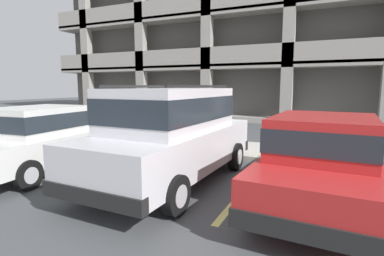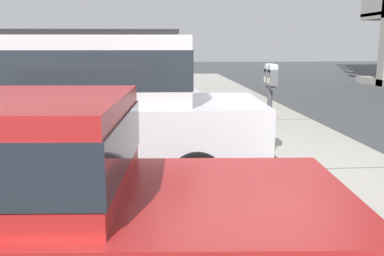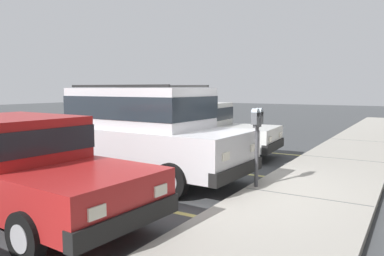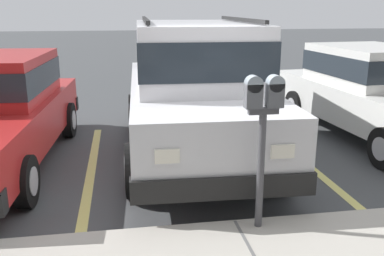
{
  "view_description": "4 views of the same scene",
  "coord_description": "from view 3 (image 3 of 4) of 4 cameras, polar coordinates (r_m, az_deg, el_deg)",
  "views": [
    {
      "loc": [
        2.93,
        -7.66,
        2.01
      ],
      "look_at": [
        -0.17,
        -0.86,
        0.97
      ],
      "focal_mm": 28.0,
      "sensor_mm": 36.0,
      "label": 1
    },
    {
      "loc": [
        5.69,
        -1.23,
        1.87
      ],
      "look_at": [
        -0.13,
        -0.76,
        0.72
      ],
      "focal_mm": 40.0,
      "sensor_mm": 36.0,
      "label": 2
    },
    {
      "loc": [
        6.34,
        2.86,
        1.96
      ],
      "look_at": [
        -0.25,
        -1.09,
        1.15
      ],
      "focal_mm": 35.0,
      "sensor_mm": 36.0,
      "label": 3
    },
    {
      "loc": [
        1.06,
        3.96,
        2.17
      ],
      "look_at": [
        0.32,
        -0.49,
        0.9
      ],
      "focal_mm": 40.0,
      "sensor_mm": 36.0,
      "label": 4
    }
  ],
  "objects": [
    {
      "name": "silver_suv",
      "position": [
        8.18,
        -7.79,
        -0.14
      ],
      "size": [
        2.15,
        4.85,
        2.03
      ],
      "rotation": [
        0.0,
        0.0,
        -0.04
      ],
      "color": "silver",
      "rests_on": "ground_plane"
    },
    {
      "name": "sidewalk",
      "position": [
        6.8,
        16.71,
        -10.46
      ],
      "size": [
        40.0,
        2.2,
        0.12
      ],
      "color": "#ADA89E",
      "rests_on": "ground_plane"
    },
    {
      "name": "parking_stall_lines",
      "position": [
        6.72,
        -10.3,
        -11.01
      ],
      "size": [
        12.34,
        4.8,
        0.01
      ],
      "color": "#DBD16B",
      "rests_on": "ground_plane"
    },
    {
      "name": "parking_meter_near",
      "position": [
        7.04,
        9.89,
        -0.08
      ],
      "size": [
        0.35,
        0.12,
        1.48
      ],
      "color": "#47474C",
      "rests_on": "sidewalk"
    },
    {
      "name": "ground_plane",
      "position": [
        7.24,
        6.51,
        -10.13
      ],
      "size": [
        80.0,
        80.0,
        0.1
      ],
      "color": "#444749"
    },
    {
      "name": "red_sedan",
      "position": [
        11.1,
        0.94,
        0.15
      ],
      "size": [
        2.05,
        4.59,
        1.54
      ],
      "rotation": [
        0.0,
        0.0,
        0.07
      ],
      "color": "silver",
      "rests_on": "ground_plane"
    },
    {
      "name": "dark_hatchback",
      "position": [
        6.26,
        -24.77,
        -5.01
      ],
      "size": [
        2.04,
        4.58,
        1.54
      ],
      "rotation": [
        0.0,
        0.0,
        -0.06
      ],
      "color": "red",
      "rests_on": "ground_plane"
    }
  ]
}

